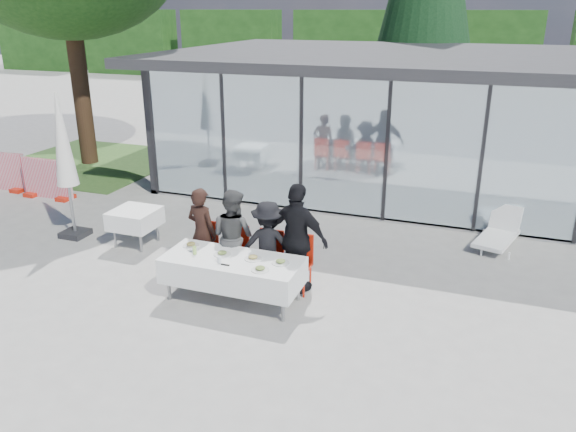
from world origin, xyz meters
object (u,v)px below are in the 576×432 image
(diner_b, at_px, (233,236))
(folded_eyeglasses, at_px, (225,265))
(plate_d, at_px, (281,262))
(market_umbrella, at_px, (63,148))
(diner_chair_d, at_px, (299,260))
(plate_extra, at_px, (260,269))
(diner_c, at_px, (268,245))
(spare_table_left, at_px, (135,219))
(diner_a, at_px, (202,232))
(plate_c, at_px, (253,258))
(diner_chair_a, at_px, (205,245))
(plate_b, at_px, (222,253))
(juice_bottle, at_px, (195,250))
(dining_table, at_px, (233,270))
(diner_chair_c, at_px, (270,255))
(diner_d, at_px, (298,239))
(diner_chair_b, at_px, (235,250))
(lounger, at_px, (499,232))
(plate_a, at_px, (191,245))
(spare_chair_b, at_px, (519,208))

(diner_b, distance_m, folded_eyeglasses, 1.00)
(plate_d, height_order, market_umbrella, market_umbrella)
(diner_chair_d, bearing_deg, plate_extra, -105.82)
(diner_c, xyz_separation_m, spare_table_left, (-3.18, 0.76, -0.21))
(diner_a, bearing_deg, plate_c, 166.24)
(diner_chair_a, bearing_deg, plate_b, -44.54)
(market_umbrella, bearing_deg, diner_b, -9.64)
(diner_a, distance_m, spare_table_left, 2.10)
(plate_extra, height_order, juice_bottle, juice_bottle)
(plate_extra, relative_size, market_umbrella, 0.09)
(plate_extra, distance_m, juice_bottle, 1.25)
(dining_table, xyz_separation_m, diner_c, (0.35, 0.68, 0.23))
(diner_chair_a, xyz_separation_m, diner_chair_c, (1.25, 0.00, 0.00))
(diner_d, bearing_deg, diner_b, 11.73)
(diner_chair_b, xyz_separation_m, plate_c, (0.63, -0.66, 0.24))
(diner_chair_d, relative_size, plate_extra, 3.50)
(diner_chair_d, relative_size, lounger, 0.68)
(folded_eyeglasses, height_order, spare_table_left, folded_eyeglasses)
(dining_table, bearing_deg, plate_a, 165.98)
(spare_table_left, bearing_deg, plate_d, -20.40)
(plate_d, bearing_deg, diner_chair_d, 83.34)
(folded_eyeglasses, bearing_deg, diner_c, 70.38)
(diner_b, xyz_separation_m, plate_b, (0.09, -0.61, -0.06))
(diner_chair_a, bearing_deg, diner_c, -3.15)
(diner_a, xyz_separation_m, plate_d, (1.70, -0.59, -0.04))
(diner_a, relative_size, diner_chair_b, 1.67)
(diner_chair_c, xyz_separation_m, juice_bottle, (-0.99, -0.81, 0.28))
(dining_table, distance_m, spare_chair_b, 6.51)
(folded_eyeglasses, bearing_deg, diner_chair_d, 49.67)
(diner_chair_d, bearing_deg, lounger, 45.16)
(spare_chair_b, xyz_separation_m, lounger, (-0.35, -0.83, -0.28))
(plate_d, relative_size, folded_eyeglasses, 1.99)
(folded_eyeglasses, bearing_deg, diner_chair_b, 106.97)
(diner_b, xyz_separation_m, market_umbrella, (-4.01, 0.68, 1.07))
(plate_c, bearing_deg, diner_chair_d, 50.41)
(folded_eyeglasses, bearing_deg, dining_table, 92.19)
(diner_a, distance_m, diner_b, 0.60)
(diner_b, relative_size, plate_extra, 5.98)
(folded_eyeglasses, distance_m, spare_chair_b, 6.71)
(diner_a, xyz_separation_m, lounger, (4.96, 3.27, -0.56))
(diner_chair_b, bearing_deg, plate_extra, -48.25)
(diner_chair_b, distance_m, plate_a, 0.81)
(diner_b, xyz_separation_m, plate_a, (-0.57, -0.46, -0.06))
(diner_chair_b, relative_size, diner_d, 0.52)
(diner_c, height_order, diner_chair_c, diner_c)
(diner_d, xyz_separation_m, plate_b, (-1.09, -0.61, -0.17))
(plate_c, relative_size, plate_extra, 1.00)
(market_umbrella, bearing_deg, diner_d, -7.48)
(plate_c, bearing_deg, diner_chair_b, 133.43)
(plate_a, xyz_separation_m, plate_b, (0.66, -0.14, 0.00))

